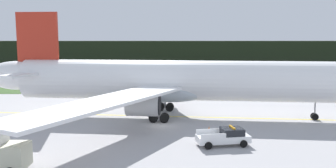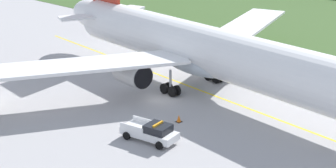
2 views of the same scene
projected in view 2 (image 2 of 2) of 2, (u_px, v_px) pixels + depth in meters
ground at (161, 100)px, 57.52m from camera, size 320.00×320.00×0.00m
taxiway_centerline_main at (213, 95)px, 59.01m from camera, size 72.21×7.71×0.01m
airliner at (210, 52)px, 57.79m from camera, size 55.63×52.42×14.42m
ops_pickup_truck at (151, 132)px, 47.46m from camera, size 5.68×3.06×1.94m
apron_cone at (179, 119)px, 51.73m from camera, size 0.58×0.58×0.73m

